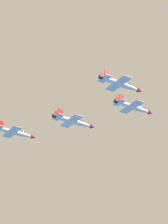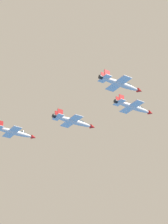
# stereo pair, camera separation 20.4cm
# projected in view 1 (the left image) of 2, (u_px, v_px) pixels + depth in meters

# --- Properties ---
(jet_lead) EXTENTS (16.24, 9.83, 3.42)m
(jet_lead) POSITION_uv_depth(u_px,v_px,m) (133.00, 107.00, 167.50)
(jet_lead) COLOR white
(jet_left_wingman) EXTENTS (16.55, 9.97, 3.49)m
(jet_left_wingman) POSITION_uv_depth(u_px,v_px,m) (73.00, 121.00, 167.74)
(jet_left_wingman) COLOR white
(jet_right_wingman) EXTENTS (15.82, 9.55, 3.33)m
(jet_right_wingman) POSITION_uv_depth(u_px,v_px,m) (120.00, 84.00, 149.22)
(jet_right_wingman) COLOR white
(jet_left_outer) EXTENTS (15.91, 9.58, 3.35)m
(jet_left_outer) POSITION_uv_depth(u_px,v_px,m) (14.00, 132.00, 168.58)
(jet_left_outer) COLOR white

